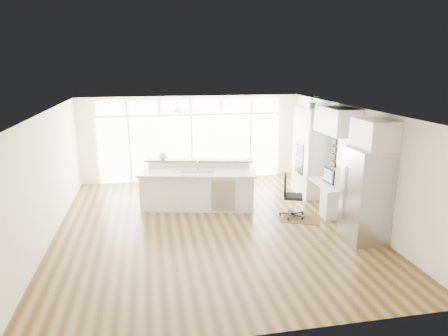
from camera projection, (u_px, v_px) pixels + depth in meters
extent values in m
cube|color=#473116|center=(211.00, 226.00, 9.39)|extent=(7.00, 8.00, 0.02)
cube|color=white|center=(210.00, 110.00, 8.70)|extent=(7.00, 8.00, 0.02)
cube|color=white|center=(191.00, 138.00, 12.85)|extent=(7.00, 0.04, 2.70)
cube|color=white|center=(258.00, 247.00, 5.25)|extent=(7.00, 0.04, 2.70)
cube|color=white|center=(47.00, 178.00, 8.41)|extent=(0.04, 8.00, 2.70)
cube|color=white|center=(353.00, 163.00, 9.68)|extent=(0.04, 8.00, 2.70)
cube|color=white|center=(192.00, 148.00, 12.86)|extent=(5.80, 0.06, 2.08)
cube|color=white|center=(191.00, 106.00, 12.53)|extent=(5.90, 0.06, 0.40)
cube|color=white|center=(346.00, 152.00, 9.91)|extent=(0.04, 0.85, 0.85)
cube|color=white|center=(177.00, 107.00, 11.33)|extent=(1.16, 1.16, 0.32)
cube|color=white|center=(209.00, 110.00, 8.90)|extent=(3.40, 3.00, 0.02)
cube|color=silver|center=(311.00, 152.00, 11.36)|extent=(0.64, 1.20, 2.50)
cube|color=silver|center=(330.00, 198.00, 10.15)|extent=(0.72, 1.30, 0.76)
cube|color=silver|center=(337.00, 121.00, 9.65)|extent=(0.64, 1.30, 0.64)
cube|color=#A6A6AA|center=(366.00, 195.00, 8.42)|extent=(0.76, 0.90, 2.00)
cube|color=silver|center=(374.00, 134.00, 8.10)|extent=(0.64, 0.90, 0.60)
cube|color=black|center=(334.00, 153.00, 10.53)|extent=(0.06, 0.22, 0.80)
cube|color=silver|center=(198.00, 186.00, 10.37)|extent=(3.19, 1.75, 1.20)
cube|color=#311D0F|center=(301.00, 219.00, 9.76)|extent=(1.09, 0.97, 0.01)
cube|color=black|center=(293.00, 196.00, 9.78)|extent=(0.71, 0.69, 1.08)
sphere|color=silver|center=(163.00, 156.00, 10.60)|extent=(0.25, 0.25, 0.21)
cube|color=black|center=(329.00, 176.00, 9.98)|extent=(0.12, 0.51, 0.42)
cube|color=white|center=(322.00, 184.00, 10.00)|extent=(0.15, 0.34, 0.02)
imported|color=#306129|center=(313.00, 103.00, 11.00)|extent=(0.35, 0.37, 0.26)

